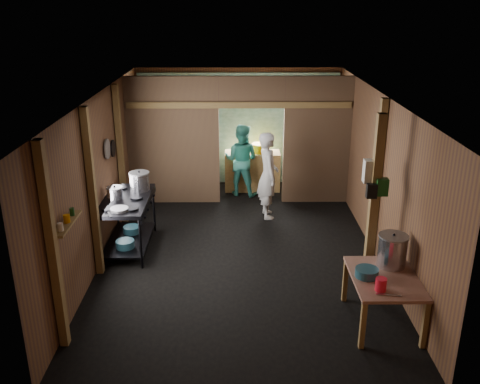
{
  "coord_description": "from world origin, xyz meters",
  "views": [
    {
      "loc": [
        -0.07,
        -8.0,
        4.01
      ],
      "look_at": [
        0.0,
        -0.2,
        1.1
      ],
      "focal_mm": 39.0,
      "sensor_mm": 36.0,
      "label": 1
    }
  ],
  "objects_px": {
    "gas_range": "(128,224)",
    "pink_bucket": "(381,285)",
    "yellow_tub": "(260,148)",
    "prep_table": "(382,300)",
    "stock_pot": "(392,251)",
    "stove_pot_large": "(140,182)",
    "cook": "(268,175)"
  },
  "relations": [
    {
      "from": "gas_range",
      "to": "pink_bucket",
      "type": "distance_m",
      "value": 4.38
    },
    {
      "from": "yellow_tub",
      "to": "gas_range",
      "type": "bearing_deg",
      "value": -128.58
    },
    {
      "from": "prep_table",
      "to": "pink_bucket",
      "type": "relative_size",
      "value": 6.98
    },
    {
      "from": "stock_pot",
      "to": "stove_pot_large",
      "type": "bearing_deg",
      "value": 148.27
    },
    {
      "from": "stove_pot_large",
      "to": "stock_pot",
      "type": "xyz_separation_m",
      "value": [
        3.7,
        -2.29,
        -0.17
      ]
    },
    {
      "from": "yellow_tub",
      "to": "cook",
      "type": "distance_m",
      "value": 1.55
    },
    {
      "from": "gas_range",
      "to": "stock_pot",
      "type": "relative_size",
      "value": 3.35
    },
    {
      "from": "yellow_tub",
      "to": "prep_table",
      "type": "bearing_deg",
      "value": -75.02
    },
    {
      "from": "gas_range",
      "to": "cook",
      "type": "bearing_deg",
      "value": 29.81
    },
    {
      "from": "stove_pot_large",
      "to": "yellow_tub",
      "type": "relative_size",
      "value": 1.0
    },
    {
      "from": "stove_pot_large",
      "to": "pink_bucket",
      "type": "distance_m",
      "value": 4.49
    },
    {
      "from": "gas_range",
      "to": "prep_table",
      "type": "bearing_deg",
      "value": -30.66
    },
    {
      "from": "gas_range",
      "to": "cook",
      "type": "height_order",
      "value": "cook"
    },
    {
      "from": "pink_bucket",
      "to": "yellow_tub",
      "type": "xyz_separation_m",
      "value": [
        -1.23,
        5.46,
        0.19
      ]
    },
    {
      "from": "yellow_tub",
      "to": "stock_pot",
      "type": "bearing_deg",
      "value": -72.43
    },
    {
      "from": "stove_pot_large",
      "to": "yellow_tub",
      "type": "bearing_deg",
      "value": 49.57
    },
    {
      "from": "prep_table",
      "to": "pink_bucket",
      "type": "distance_m",
      "value": 0.55
    },
    {
      "from": "stove_pot_large",
      "to": "cook",
      "type": "distance_m",
      "value": 2.48
    },
    {
      "from": "yellow_tub",
      "to": "cook",
      "type": "relative_size",
      "value": 0.21
    },
    {
      "from": "yellow_tub",
      "to": "pink_bucket",
      "type": "bearing_deg",
      "value": -77.33
    },
    {
      "from": "stove_pot_large",
      "to": "yellow_tub",
      "type": "height_order",
      "value": "stove_pot_large"
    },
    {
      "from": "gas_range",
      "to": "cook",
      "type": "xyz_separation_m",
      "value": [
        2.43,
        1.39,
        0.39
      ]
    },
    {
      "from": "cook",
      "to": "stock_pot",
      "type": "bearing_deg",
      "value": -163.71
    },
    {
      "from": "gas_range",
      "to": "yellow_tub",
      "type": "xyz_separation_m",
      "value": [
        2.34,
        2.93,
        0.49
      ]
    },
    {
      "from": "stock_pot",
      "to": "yellow_tub",
      "type": "relative_size",
      "value": 1.31
    },
    {
      "from": "gas_range",
      "to": "stove_pot_large",
      "type": "xyz_separation_m",
      "value": [
        0.17,
        0.39,
        0.61
      ]
    },
    {
      "from": "prep_table",
      "to": "yellow_tub",
      "type": "xyz_separation_m",
      "value": [
        -1.37,
        5.13,
        0.61
      ]
    },
    {
      "from": "stock_pot",
      "to": "cook",
      "type": "distance_m",
      "value": 3.59
    },
    {
      "from": "yellow_tub",
      "to": "stove_pot_large",
      "type": "bearing_deg",
      "value": -130.43
    },
    {
      "from": "stock_pot",
      "to": "yellow_tub",
      "type": "distance_m",
      "value": 5.07
    },
    {
      "from": "prep_table",
      "to": "cook",
      "type": "distance_m",
      "value": 3.85
    },
    {
      "from": "gas_range",
      "to": "prep_table",
      "type": "height_order",
      "value": "gas_range"
    }
  ]
}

